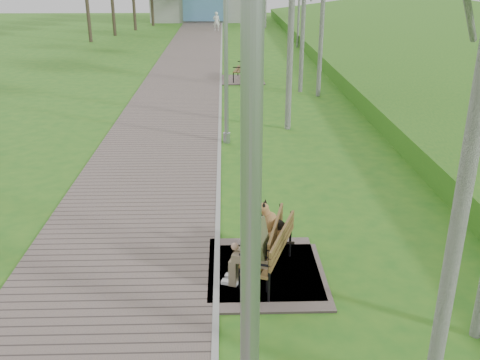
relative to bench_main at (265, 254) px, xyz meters
name	(u,v)px	position (x,y,z in m)	size (l,w,h in m)	color
walkway	(181,85)	(-2.55, 15.71, -0.44)	(3.50, 67.00, 0.04)	#73625D
kerb	(221,84)	(-0.80, 15.71, -0.44)	(0.10, 67.00, 0.05)	#999993
bench_main	(265,254)	(0.00, 0.00, 0.00)	(1.89, 2.10, 1.65)	#73625D
bench_second	(261,258)	(-0.03, 0.31, -0.25)	(1.90, 2.11, 1.16)	#73625D
bench_third	(241,75)	(0.12, 16.75, -0.23)	(2.02, 2.25, 1.24)	#73625D
lamp_post_second	(226,58)	(-0.59, 7.46, 2.01)	(0.21, 0.21, 5.31)	#93959A
lamp_post_third	(226,8)	(-0.47, 29.75, 1.80)	(0.19, 0.19, 4.86)	#93959A
pedestrian_near	(216,22)	(-1.23, 36.38, 0.28)	(0.54, 0.36, 1.49)	white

